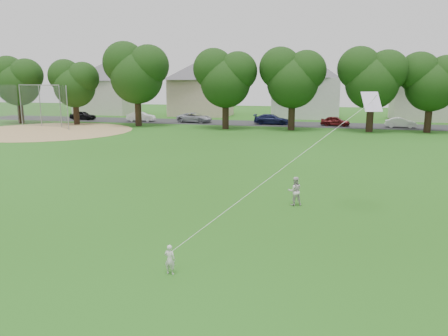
% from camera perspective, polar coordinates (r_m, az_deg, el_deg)
% --- Properties ---
extents(ground, '(160.00, 160.00, 0.00)m').
position_cam_1_polar(ground, '(14.71, -2.94, -10.28)').
color(ground, '#235313').
rests_on(ground, ground).
extents(street, '(90.00, 7.00, 0.01)m').
position_cam_1_polar(street, '(55.47, 9.94, 5.64)').
color(street, '#2D2D30').
rests_on(street, ground).
extents(dirt_infield, '(18.00, 18.00, 0.02)m').
position_cam_1_polar(dirt_infield, '(51.17, -22.00, 4.51)').
color(dirt_infield, '#9E7F51').
rests_on(dirt_infield, ground).
extents(toddler, '(0.33, 0.23, 0.88)m').
position_cam_1_polar(toddler, '(12.74, -7.09, -11.77)').
color(toddler, silver).
rests_on(toddler, ground).
extents(older_boy, '(0.75, 0.66, 1.29)m').
position_cam_1_polar(older_boy, '(19.45, 9.24, -3.00)').
color(older_boy, beige).
rests_on(older_boy, ground).
extents(kite, '(3.41, 4.17, 10.24)m').
position_cam_1_polar(kite, '(14.98, 8.30, 0.44)').
color(kite, white).
rests_on(kite, ground).
extents(baseball_backstop, '(11.05, 2.88, 4.85)m').
position_cam_1_polar(baseball_backstop, '(56.14, -23.25, 7.44)').
color(baseball_backstop, gray).
rests_on(baseball_backstop, ground).
extents(tree_row, '(79.94, 7.37, 11.77)m').
position_cam_1_polar(tree_row, '(48.43, 13.41, 12.16)').
color(tree_row, black).
rests_on(tree_row, ground).
extents(parked_cars, '(63.09, 2.63, 1.29)m').
position_cam_1_polar(parked_cars, '(54.36, 10.84, 6.15)').
color(parked_cars, black).
rests_on(parked_cars, ground).
extents(house_row, '(76.82, 13.47, 10.50)m').
position_cam_1_polar(house_row, '(65.26, 9.86, 10.97)').
color(house_row, beige).
rests_on(house_row, ground).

